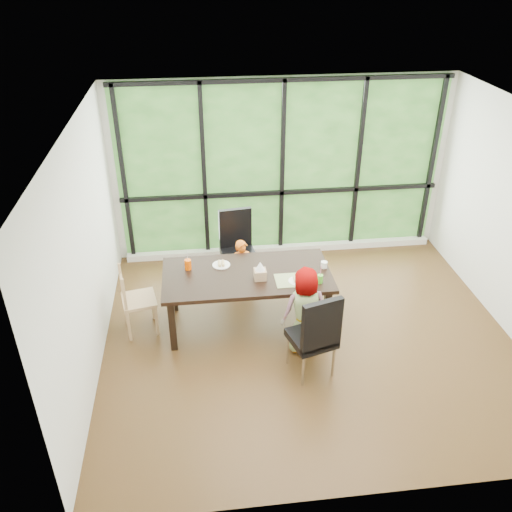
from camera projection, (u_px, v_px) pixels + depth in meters
name	position (u px, v px, depth m)	size (l,w,h in m)	color
ground	(308.00, 336.00, 6.66)	(5.00, 5.00, 0.00)	black
back_wall	(282.00, 169.00, 7.91)	(5.00, 5.00, 0.00)	silver
foliage_backdrop	(282.00, 170.00, 7.89)	(4.80, 0.02, 2.65)	#295120
window_mullions	(282.00, 171.00, 7.86)	(4.80, 0.06, 2.65)	black
window_sill	(281.00, 249.00, 8.48)	(4.80, 0.12, 0.10)	silver
dining_table	(247.00, 299.00, 6.71)	(2.06, 1.01, 0.75)	black
chair_window_leather	(239.00, 250.00, 7.46)	(0.46, 0.46, 1.08)	black
chair_interior_leather	(312.00, 333.00, 5.87)	(0.46, 0.46, 1.08)	black
chair_end_beech	(139.00, 300.00, 6.56)	(0.42, 0.40, 0.90)	#A47C56
child_toddler	(242.00, 270.00, 7.21)	(0.32, 0.21, 0.87)	orange
child_older	(304.00, 310.00, 6.20)	(0.54, 0.35, 1.10)	slate
placemat	(293.00, 280.00, 6.39)	(0.43, 0.32, 0.01)	tan
plate_far	(221.00, 265.00, 6.69)	(0.22, 0.22, 0.01)	white
plate_near	(297.00, 281.00, 6.37)	(0.21, 0.21, 0.01)	white
orange_cup	(188.00, 265.00, 6.58)	(0.08, 0.08, 0.13)	#F85501
green_cup	(320.00, 279.00, 6.33)	(0.07, 0.07, 0.11)	#54C72F
white_mug	(324.00, 265.00, 6.63)	(0.08, 0.08, 0.08)	white
tissue_box	(260.00, 274.00, 6.40)	(0.14, 0.14, 0.12)	tan
crepe_rolls_far	(221.00, 263.00, 6.67)	(0.10, 0.12, 0.04)	tan
crepe_rolls_near	(297.00, 279.00, 6.35)	(0.10, 0.12, 0.04)	tan
straw_white	(187.00, 257.00, 6.53)	(0.01, 0.01, 0.20)	white
straw_pink	(321.00, 272.00, 6.28)	(0.01, 0.01, 0.20)	pink
tissue	(260.00, 266.00, 6.34)	(0.12, 0.12, 0.11)	white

